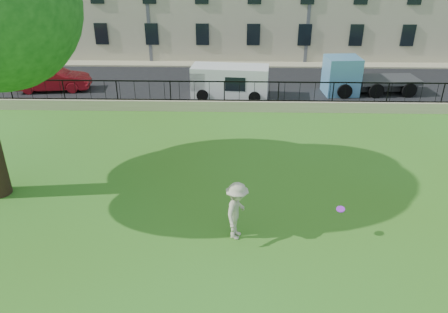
{
  "coord_description": "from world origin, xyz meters",
  "views": [
    {
      "loc": [
        0.6,
        -11.23,
        8.74
      ],
      "look_at": [
        0.21,
        3.5,
        1.36
      ],
      "focal_mm": 35.0,
      "sensor_mm": 36.0,
      "label": 1
    }
  ],
  "objects_px": {
    "frisbee": "(341,209)",
    "red_sedan": "(52,79)",
    "man": "(237,211)",
    "blue_truck": "(369,75)",
    "white_van": "(230,82)"
  },
  "relations": [
    {
      "from": "man",
      "to": "red_sedan",
      "type": "height_order",
      "value": "man"
    },
    {
      "from": "man",
      "to": "blue_truck",
      "type": "height_order",
      "value": "blue_truck"
    },
    {
      "from": "man",
      "to": "red_sedan",
      "type": "xyz_separation_m",
      "value": [
        -11.7,
        15.03,
        -0.24
      ]
    },
    {
      "from": "red_sedan",
      "to": "white_van",
      "type": "bearing_deg",
      "value": -101.91
    },
    {
      "from": "red_sedan",
      "to": "white_van",
      "type": "distance_m",
      "value": 11.33
    },
    {
      "from": "red_sedan",
      "to": "white_van",
      "type": "relative_size",
      "value": 1.0
    },
    {
      "from": "man",
      "to": "blue_truck",
      "type": "xyz_separation_m",
      "value": [
        8.19,
        15.03,
        0.16
      ]
    },
    {
      "from": "frisbee",
      "to": "blue_truck",
      "type": "distance_m",
      "value": 15.68
    },
    {
      "from": "red_sedan",
      "to": "man",
      "type": "bearing_deg",
      "value": -148.93
    },
    {
      "from": "red_sedan",
      "to": "blue_truck",
      "type": "xyz_separation_m",
      "value": [
        19.89,
        0.0,
        0.4
      ]
    },
    {
      "from": "frisbee",
      "to": "white_van",
      "type": "xyz_separation_m",
      "value": [
        -3.72,
        13.9,
        -0.07
      ]
    },
    {
      "from": "frisbee",
      "to": "red_sedan",
      "type": "bearing_deg",
      "value": 135.2
    },
    {
      "from": "white_van",
      "to": "blue_truck",
      "type": "xyz_separation_m",
      "value": [
        8.61,
        1.0,
        0.19
      ]
    },
    {
      "from": "red_sedan",
      "to": "white_van",
      "type": "height_order",
      "value": "white_van"
    },
    {
      "from": "frisbee",
      "to": "red_sedan",
      "type": "relative_size",
      "value": 0.06
    }
  ]
}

